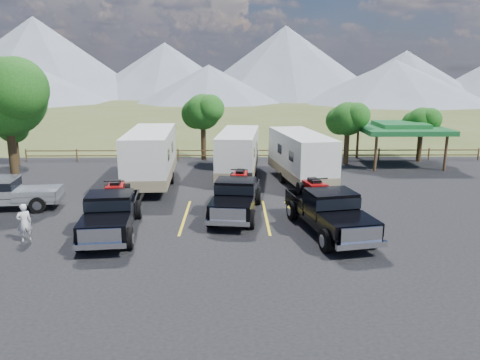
{
  "coord_description": "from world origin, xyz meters",
  "views": [
    {
      "loc": [
        0.42,
        -18.06,
        7.17
      ],
      "look_at": [
        0.73,
        5.27,
        1.6
      ],
      "focal_mm": 35.0,
      "sensor_mm": 36.0,
      "label": 1
    }
  ],
  "objects_px": {
    "tree_big_nw": "(6,97)",
    "person_a": "(24,223)",
    "trailer_left": "(151,157)",
    "trailer_right": "(301,157)",
    "rig_left": "(111,211)",
    "pavilion": "(400,128)",
    "rig_center": "(236,195)",
    "pickup_silver": "(5,193)",
    "trailer_center": "(238,154)",
    "rig_right": "(328,209)"
  },
  "relations": [
    {
      "from": "rig_left",
      "to": "rig_right",
      "type": "distance_m",
      "value": 9.61
    },
    {
      "from": "rig_right",
      "to": "rig_left",
      "type": "bearing_deg",
      "value": 168.22
    },
    {
      "from": "trailer_left",
      "to": "person_a",
      "type": "distance_m",
      "value": 10.45
    },
    {
      "from": "trailer_right",
      "to": "rig_left",
      "type": "bearing_deg",
      "value": -146.45
    },
    {
      "from": "tree_big_nw",
      "to": "person_a",
      "type": "bearing_deg",
      "value": -63.47
    },
    {
      "from": "tree_big_nw",
      "to": "rig_center",
      "type": "bearing_deg",
      "value": -19.41
    },
    {
      "from": "tree_big_nw",
      "to": "pavilion",
      "type": "relative_size",
      "value": 1.26
    },
    {
      "from": "trailer_center",
      "to": "person_a",
      "type": "distance_m",
      "value": 14.83
    },
    {
      "from": "tree_big_nw",
      "to": "trailer_center",
      "type": "relative_size",
      "value": 0.87
    },
    {
      "from": "tree_big_nw",
      "to": "rig_left",
      "type": "distance_m",
      "value": 11.39
    },
    {
      "from": "rig_left",
      "to": "person_a",
      "type": "height_order",
      "value": "rig_left"
    },
    {
      "from": "pavilion",
      "to": "trailer_right",
      "type": "relative_size",
      "value": 0.67
    },
    {
      "from": "tree_big_nw",
      "to": "pickup_silver",
      "type": "relative_size",
      "value": 1.35
    },
    {
      "from": "trailer_right",
      "to": "person_a",
      "type": "relative_size",
      "value": 5.59
    },
    {
      "from": "trailer_left",
      "to": "pickup_silver",
      "type": "bearing_deg",
      "value": -145.68
    },
    {
      "from": "rig_center",
      "to": "rig_right",
      "type": "xyz_separation_m",
      "value": [
        4.06,
        -2.65,
        0.06
      ]
    },
    {
      "from": "trailer_center",
      "to": "trailer_left",
      "type": "bearing_deg",
      "value": -154.6
    },
    {
      "from": "trailer_left",
      "to": "person_a",
      "type": "relative_size",
      "value": 5.99
    },
    {
      "from": "rig_right",
      "to": "trailer_center",
      "type": "distance_m",
      "value": 11.33
    },
    {
      "from": "pavilion",
      "to": "rig_center",
      "type": "bearing_deg",
      "value": -134.71
    },
    {
      "from": "pickup_silver",
      "to": "person_a",
      "type": "bearing_deg",
      "value": 25.52
    },
    {
      "from": "pickup_silver",
      "to": "trailer_center",
      "type": "bearing_deg",
      "value": 113.01
    },
    {
      "from": "trailer_left",
      "to": "pickup_silver",
      "type": "xyz_separation_m",
      "value": [
        -6.66,
        -5.07,
        -0.92
      ]
    },
    {
      "from": "rig_center",
      "to": "pickup_silver",
      "type": "distance_m",
      "value": 11.96
    },
    {
      "from": "tree_big_nw",
      "to": "trailer_right",
      "type": "bearing_deg",
      "value": 6.15
    },
    {
      "from": "tree_big_nw",
      "to": "rig_right",
      "type": "bearing_deg",
      "value": -22.97
    },
    {
      "from": "person_a",
      "to": "rig_center",
      "type": "bearing_deg",
      "value": 169.99
    },
    {
      "from": "pavilion",
      "to": "trailer_center",
      "type": "relative_size",
      "value": 0.69
    },
    {
      "from": "rig_center",
      "to": "trailer_right",
      "type": "relative_size",
      "value": 0.69
    },
    {
      "from": "trailer_right",
      "to": "tree_big_nw",
      "type": "bearing_deg",
      "value": 176.46
    },
    {
      "from": "tree_big_nw",
      "to": "pavilion",
      "type": "bearing_deg",
      "value": 17.34
    },
    {
      "from": "rig_center",
      "to": "trailer_center",
      "type": "height_order",
      "value": "trailer_center"
    },
    {
      "from": "pavilion",
      "to": "person_a",
      "type": "bearing_deg",
      "value": -142.74
    },
    {
      "from": "pavilion",
      "to": "rig_left",
      "type": "distance_m",
      "value": 23.63
    },
    {
      "from": "tree_big_nw",
      "to": "rig_right",
      "type": "relative_size",
      "value": 1.15
    },
    {
      "from": "rig_center",
      "to": "trailer_right",
      "type": "xyz_separation_m",
      "value": [
        4.1,
        6.47,
        0.68
      ]
    },
    {
      "from": "tree_big_nw",
      "to": "rig_right",
      "type": "distance_m",
      "value": 19.16
    },
    {
      "from": "rig_left",
      "to": "rig_center",
      "type": "height_order",
      "value": "rig_left"
    },
    {
      "from": "rig_right",
      "to": "trailer_left",
      "type": "relative_size",
      "value": 0.68
    },
    {
      "from": "rig_center",
      "to": "trailer_left",
      "type": "distance_m",
      "value": 8.05
    },
    {
      "from": "person_a",
      "to": "trailer_right",
      "type": "bearing_deg",
      "value": -174.53
    },
    {
      "from": "rig_left",
      "to": "pickup_silver",
      "type": "height_order",
      "value": "rig_left"
    },
    {
      "from": "tree_big_nw",
      "to": "trailer_center",
      "type": "xyz_separation_m",
      "value": [
        13.27,
        3.36,
        -3.93
      ]
    },
    {
      "from": "pavilion",
      "to": "rig_left",
      "type": "relative_size",
      "value": 0.96
    },
    {
      "from": "tree_big_nw",
      "to": "trailer_center",
      "type": "bearing_deg",
      "value": 14.22
    },
    {
      "from": "rig_center",
      "to": "person_a",
      "type": "relative_size",
      "value": 3.84
    },
    {
      "from": "rig_left",
      "to": "trailer_right",
      "type": "xyz_separation_m",
      "value": [
        9.65,
        9.08,
        0.67
      ]
    },
    {
      "from": "rig_left",
      "to": "trailer_center",
      "type": "bearing_deg",
      "value": 55.42
    },
    {
      "from": "trailer_center",
      "to": "trailer_right",
      "type": "bearing_deg",
      "value": -15.29
    },
    {
      "from": "tree_big_nw",
      "to": "rig_left",
      "type": "xyz_separation_m",
      "value": [
        7.54,
        -7.23,
        -4.55
      ]
    }
  ]
}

